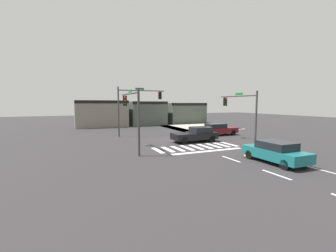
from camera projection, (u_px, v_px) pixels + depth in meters
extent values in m
plane|color=#302D30|center=(176.00, 140.00, 25.34)|extent=(120.00, 120.00, 0.00)
cube|color=silver|center=(158.00, 150.00, 19.73)|extent=(0.43, 2.52, 0.01)
cube|color=silver|center=(168.00, 149.00, 20.10)|extent=(0.43, 2.52, 0.01)
cube|color=silver|center=(178.00, 149.00, 20.48)|extent=(0.43, 2.52, 0.01)
cube|color=silver|center=(187.00, 148.00, 20.86)|extent=(0.43, 2.52, 0.01)
cube|color=silver|center=(196.00, 147.00, 21.23)|extent=(0.43, 2.52, 0.01)
cube|color=silver|center=(205.00, 146.00, 21.61)|extent=(0.43, 2.52, 0.01)
cube|color=silver|center=(213.00, 146.00, 21.98)|extent=(0.43, 2.52, 0.01)
cube|color=silver|center=(221.00, 145.00, 22.36)|extent=(0.43, 2.52, 0.01)
cube|color=silver|center=(229.00, 144.00, 22.74)|extent=(0.43, 2.52, 0.01)
cube|color=white|center=(208.00, 151.00, 19.40)|extent=(6.80, 0.50, 0.01)
cube|color=white|center=(231.00, 159.00, 16.66)|extent=(0.16, 2.00, 0.01)
cube|color=white|center=(276.00, 175.00, 13.01)|extent=(0.16, 2.00, 0.01)
cylinder|color=yellow|center=(252.00, 156.00, 17.64)|extent=(1.15, 1.15, 0.01)
cylinder|color=white|center=(249.00, 156.00, 17.53)|extent=(0.18, 0.18, 0.00)
cylinder|color=white|center=(254.00, 156.00, 17.74)|extent=(0.18, 0.18, 0.00)
cube|color=white|center=(252.00, 156.00, 17.64)|extent=(0.52, 0.05, 0.00)
cube|color=#B2AA9E|center=(216.00, 130.00, 33.63)|extent=(10.00, 1.60, 0.15)
cube|color=#B2AA9E|center=(176.00, 128.00, 36.37)|extent=(1.60, 10.00, 0.15)
cube|color=#B2AA9E|center=(199.00, 127.00, 38.02)|extent=(10.00, 10.00, 0.15)
cube|color=gray|center=(101.00, 114.00, 40.14)|extent=(8.64, 5.76, 4.57)
cube|color=black|center=(103.00, 102.00, 37.49)|extent=(8.64, 0.50, 0.50)
cube|color=#4C564C|center=(146.00, 113.00, 43.44)|extent=(6.51, 5.78, 4.42)
cube|color=black|center=(151.00, 103.00, 40.79)|extent=(6.51, 0.50, 0.50)
cube|color=#4C564C|center=(184.00, 113.00, 46.51)|extent=(7.45, 5.54, 4.15)
cube|color=black|center=(190.00, 104.00, 43.98)|extent=(7.45, 0.50, 0.50)
cylinder|color=#383A3D|center=(139.00, 122.00, 17.35)|extent=(0.18, 0.18, 5.22)
cylinder|color=#383A3D|center=(129.00, 94.00, 19.71)|extent=(0.12, 5.67, 0.12)
cube|color=black|center=(125.00, 101.00, 21.41)|extent=(0.32, 0.32, 0.95)
sphere|color=red|center=(125.00, 98.00, 21.23)|extent=(0.22, 0.22, 0.22)
sphere|color=#4C330C|center=(125.00, 101.00, 21.25)|extent=(0.22, 0.22, 0.22)
sphere|color=#0C3814|center=(125.00, 104.00, 21.28)|extent=(0.22, 0.22, 0.22)
cube|color=#197233|center=(130.00, 91.00, 19.43)|extent=(0.03, 1.10, 0.24)
cylinder|color=#383A3D|center=(119.00, 112.00, 27.45)|extent=(0.18, 0.18, 6.05)
cylinder|color=#383A3D|center=(142.00, 91.00, 28.36)|extent=(5.93, 0.12, 0.12)
cube|color=black|center=(160.00, 96.00, 29.37)|extent=(0.32, 0.32, 0.95)
sphere|color=red|center=(159.00, 93.00, 29.27)|extent=(0.22, 0.22, 0.22)
sphere|color=#4C330C|center=(159.00, 95.00, 29.30)|extent=(0.22, 0.22, 0.22)
sphere|color=#0C3814|center=(159.00, 98.00, 29.33)|extent=(0.22, 0.22, 0.22)
cube|color=#197233|center=(140.00, 89.00, 28.22)|extent=(1.10, 0.03, 0.24)
cylinder|color=#383A3D|center=(256.00, 118.00, 21.99)|extent=(0.18, 0.18, 5.28)
cylinder|color=#383A3D|center=(237.00, 96.00, 24.34)|extent=(0.12, 5.63, 0.12)
cube|color=black|center=(225.00, 102.00, 26.25)|extent=(0.32, 0.32, 0.95)
sphere|color=red|center=(226.00, 99.00, 26.07)|extent=(0.22, 0.22, 0.22)
sphere|color=#4C330C|center=(226.00, 102.00, 26.10)|extent=(0.22, 0.22, 0.22)
sphere|color=#0C3814|center=(226.00, 104.00, 26.13)|extent=(0.22, 0.22, 0.22)
cube|color=#197233|center=(239.00, 94.00, 24.06)|extent=(0.03, 1.10, 0.24)
cube|color=black|center=(194.00, 136.00, 24.04)|extent=(4.79, 1.92, 0.65)
cube|color=black|center=(201.00, 130.00, 24.28)|extent=(2.03, 1.69, 0.58)
cylinder|color=black|center=(184.00, 141.00, 22.65)|extent=(0.71, 0.22, 0.71)
cylinder|color=black|center=(177.00, 138.00, 24.20)|extent=(0.71, 0.22, 0.71)
cylinder|color=black|center=(212.00, 139.00, 23.93)|extent=(0.71, 0.22, 0.71)
cylinder|color=black|center=(203.00, 137.00, 25.49)|extent=(0.71, 0.22, 0.71)
cube|color=maroon|center=(219.00, 130.00, 29.08)|extent=(4.74, 1.84, 0.65)
cube|color=black|center=(216.00, 126.00, 28.83)|extent=(2.36, 1.62, 0.55)
cylinder|color=black|center=(225.00, 131.00, 30.49)|extent=(0.69, 0.22, 0.69)
cylinder|color=black|center=(233.00, 133.00, 29.01)|extent=(0.69, 0.22, 0.69)
cylinder|color=black|center=(205.00, 132.00, 29.22)|extent=(0.69, 0.22, 0.69)
cylinder|color=black|center=(212.00, 134.00, 27.74)|extent=(0.69, 0.22, 0.69)
cube|color=#196B70|center=(275.00, 154.00, 15.61)|extent=(1.95, 4.41, 0.67)
cube|color=black|center=(276.00, 145.00, 15.49)|extent=(1.71, 2.28, 0.52)
cylinder|color=black|center=(250.00, 155.00, 16.67)|extent=(0.22, 0.64, 0.64)
cylinder|color=black|center=(267.00, 153.00, 17.35)|extent=(0.22, 0.64, 0.64)
cylinder|color=black|center=(285.00, 165.00, 13.93)|extent=(0.22, 0.64, 0.64)
cylinder|color=black|center=(304.00, 162.00, 14.61)|extent=(0.22, 0.64, 0.64)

